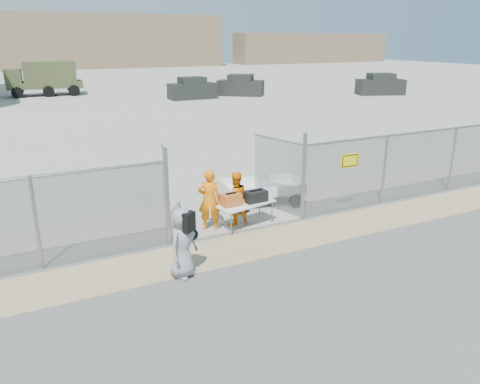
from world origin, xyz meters
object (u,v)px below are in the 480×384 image
folding_table (246,215)px  security_worker_right (235,199)px  security_worker_left (209,200)px  utility_trailer (262,191)px  visitor (183,243)px

folding_table → security_worker_right: 0.53m
security_worker_left → utility_trailer: security_worker_left is taller
security_worker_left → visitor: bearing=77.4°
utility_trailer → security_worker_right: bearing=-131.6°
security_worker_left → security_worker_right: 0.78m
security_worker_right → utility_trailer: 2.02m
visitor → utility_trailer: size_ratio=0.50×
visitor → utility_trailer: (3.86, 3.42, -0.40)m
folding_table → visitor: size_ratio=1.03×
visitor → folding_table: bearing=4.2°
security_worker_left → security_worker_right: size_ratio=1.12×
folding_table → security_worker_right: security_worker_right is taller
security_worker_left → visitor: security_worker_left is taller
security_worker_left → security_worker_right: security_worker_left is taller
folding_table → security_worker_left: 1.13m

